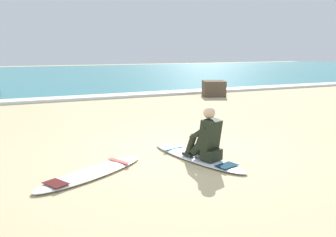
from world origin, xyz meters
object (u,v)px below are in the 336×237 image
Objects in this scene: surfer_seated at (206,139)px; surfboard_spare_near at (92,173)px; shoreline_rock at (214,88)px; surfboard_main at (197,157)px.

surfer_seated reaches higher than surfboard_spare_near.
shoreline_rock reaches higher than surfboard_spare_near.
surfboard_spare_near is at bearing 174.34° from surfer_seated.
surfboard_main is 2.56× the size of shoreline_rock.
surfboard_spare_near is (-1.94, -0.05, 0.00)m from surfboard_main.
shoreline_rock is at bearing 57.99° from surfer_seated.
surfboard_main is at bearing 103.73° from surfer_seated.
surfboard_main and surfboard_spare_near have the same top height.
surfer_seated is 2.05m from surfboard_spare_near.
surfer_seated is 0.44× the size of surfboard_spare_near.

